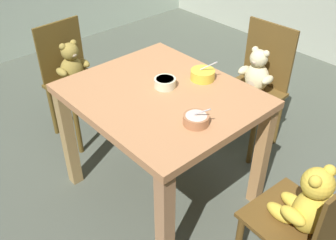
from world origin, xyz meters
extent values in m
cube|color=#4D5347|center=(0.00, 0.00, -0.02)|extent=(5.20, 5.20, 0.04)
cube|color=#BA7D50|center=(0.00, 0.00, 0.73)|extent=(1.02, 0.86, 0.04)
cube|color=tan|center=(-0.46, -0.38, 0.35)|extent=(0.07, 0.07, 0.71)
cube|color=tan|center=(0.46, -0.38, 0.35)|extent=(0.07, 0.07, 0.71)
cube|color=#AC8351|center=(-0.46, 0.38, 0.35)|extent=(0.07, 0.07, 0.71)
cube|color=#B8834E|center=(0.46, 0.38, 0.35)|extent=(0.07, 0.07, 0.71)
cube|color=brown|center=(0.87, 0.06, 0.43)|extent=(0.41, 0.42, 0.02)
cylinder|color=brown|center=(0.72, 0.23, 0.21)|extent=(0.04, 0.04, 0.42)
ellipsoid|color=gold|center=(0.94, 0.05, 0.55)|extent=(0.17, 0.20, 0.22)
ellipsoid|color=beige|center=(0.89, 0.05, 0.54)|extent=(0.06, 0.11, 0.13)
sphere|color=gold|center=(0.93, 0.05, 0.71)|extent=(0.14, 0.14, 0.14)
ellipsoid|color=beige|center=(0.88, 0.06, 0.70)|extent=(0.05, 0.06, 0.04)
sphere|color=gold|center=(0.95, 0.10, 0.76)|extent=(0.05, 0.05, 0.05)
sphere|color=gold|center=(0.94, 0.00, 0.76)|extent=(0.05, 0.05, 0.05)
ellipsoid|color=gold|center=(0.93, 0.16, 0.58)|extent=(0.13, 0.07, 0.06)
ellipsoid|color=gold|center=(0.91, -0.05, 0.58)|extent=(0.13, 0.07, 0.06)
ellipsoid|color=gold|center=(0.83, 0.11, 0.47)|extent=(0.15, 0.08, 0.07)
ellipsoid|color=gold|center=(0.82, 0.01, 0.47)|extent=(0.15, 0.08, 0.07)
cube|color=brown|center=(0.03, 0.80, 0.43)|extent=(0.43, 0.40, 0.02)
cube|color=brown|center=(0.02, 0.98, 0.67)|extent=(0.38, 0.03, 0.46)
cylinder|color=brown|center=(-0.14, 0.63, 0.21)|extent=(0.04, 0.04, 0.42)
cylinder|color=brown|center=(0.21, 0.64, 0.21)|extent=(0.04, 0.04, 0.42)
cylinder|color=brown|center=(-0.15, 0.95, 0.21)|extent=(0.04, 0.04, 0.42)
cylinder|color=brown|center=(0.20, 0.97, 0.21)|extent=(0.04, 0.04, 0.42)
ellipsoid|color=beige|center=(0.03, 0.87, 0.54)|extent=(0.18, 0.16, 0.20)
ellipsoid|color=beige|center=(0.03, 0.82, 0.53)|extent=(0.10, 0.06, 0.12)
sphere|color=beige|center=(0.03, 0.86, 0.69)|extent=(0.12, 0.12, 0.12)
ellipsoid|color=beige|center=(0.03, 0.81, 0.68)|extent=(0.05, 0.05, 0.04)
sphere|color=beige|center=(-0.02, 0.86, 0.73)|extent=(0.05, 0.05, 0.05)
sphere|color=beige|center=(0.07, 0.87, 0.73)|extent=(0.05, 0.05, 0.05)
ellipsoid|color=beige|center=(-0.07, 0.84, 0.57)|extent=(0.06, 0.12, 0.06)
ellipsoid|color=beige|center=(0.13, 0.85, 0.57)|extent=(0.06, 0.12, 0.06)
ellipsoid|color=beige|center=(-0.02, 0.76, 0.47)|extent=(0.07, 0.13, 0.06)
ellipsoid|color=beige|center=(0.08, 0.76, 0.47)|extent=(0.07, 0.13, 0.06)
cube|color=brown|center=(-0.87, -0.04, 0.43)|extent=(0.42, 0.42, 0.02)
cube|color=brown|center=(-1.06, -0.05, 0.65)|extent=(0.04, 0.36, 0.43)
cylinder|color=brown|center=(-0.70, -0.20, 0.21)|extent=(0.04, 0.04, 0.42)
cylinder|color=brown|center=(-0.72, 0.14, 0.21)|extent=(0.04, 0.04, 0.42)
cylinder|color=brown|center=(-1.03, -0.22, 0.21)|extent=(0.04, 0.04, 0.42)
cylinder|color=brown|center=(-1.05, 0.11, 0.21)|extent=(0.04, 0.04, 0.42)
ellipsoid|color=olive|center=(-0.94, -0.04, 0.54)|extent=(0.16, 0.18, 0.20)
ellipsoid|color=beige|center=(-0.90, -0.04, 0.53)|extent=(0.06, 0.10, 0.12)
sphere|color=olive|center=(-0.93, -0.04, 0.68)|extent=(0.13, 0.13, 0.13)
ellipsoid|color=beige|center=(-0.89, -0.04, 0.67)|extent=(0.05, 0.05, 0.04)
sphere|color=olive|center=(-0.94, -0.09, 0.73)|extent=(0.05, 0.05, 0.05)
sphere|color=olive|center=(-0.95, 0.00, 0.73)|extent=(0.05, 0.05, 0.05)
ellipsoid|color=olive|center=(-0.92, -0.14, 0.56)|extent=(0.12, 0.06, 0.06)
ellipsoid|color=olive|center=(-0.93, 0.05, 0.56)|extent=(0.12, 0.06, 0.06)
ellipsoid|color=olive|center=(-0.84, -0.09, 0.47)|extent=(0.13, 0.07, 0.06)
ellipsoid|color=olive|center=(-0.84, 0.01, 0.47)|extent=(0.13, 0.07, 0.06)
cylinder|color=yellow|center=(0.05, 0.28, 0.78)|extent=(0.14, 0.14, 0.06)
cylinder|color=yellow|center=(0.05, 0.28, 0.76)|extent=(0.08, 0.08, 0.01)
cylinder|color=beige|center=(0.05, 0.28, 0.81)|extent=(0.12, 0.12, 0.01)
cylinder|color=#BCBCC1|center=(0.08, 0.29, 0.84)|extent=(0.09, 0.05, 0.07)
ellipsoid|color=#BCBCC1|center=(0.04, 0.27, 0.80)|extent=(0.04, 0.03, 0.01)
cylinder|color=#B1724A|center=(0.33, -0.07, 0.78)|extent=(0.13, 0.13, 0.05)
cylinder|color=#B1724A|center=(0.33, -0.07, 0.76)|extent=(0.07, 0.07, 0.01)
cylinder|color=beige|center=(0.33, -0.07, 0.80)|extent=(0.10, 0.10, 0.01)
cylinder|color=#BCBCC1|center=(0.36, -0.06, 0.83)|extent=(0.09, 0.04, 0.07)
ellipsoid|color=#BCBCC1|center=(0.32, -0.07, 0.79)|extent=(0.04, 0.03, 0.01)
cylinder|color=beige|center=(-0.03, 0.06, 0.78)|extent=(0.12, 0.12, 0.05)
cylinder|color=beige|center=(-0.03, 0.06, 0.76)|extent=(0.07, 0.07, 0.01)
cylinder|color=#C4BA8A|center=(-0.03, 0.06, 0.80)|extent=(0.10, 0.10, 0.01)
camera|label=1|loc=(1.36, -1.17, 1.84)|focal=40.55mm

